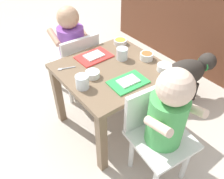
# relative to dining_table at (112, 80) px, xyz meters

# --- Properties ---
(ground_plane) EXTENTS (7.00, 7.00, 0.00)m
(ground_plane) POSITION_rel_dining_table_xyz_m (0.00, 0.00, -0.37)
(ground_plane) COLOR beige
(kitchen_cabinet_back) EXTENTS (2.08, 0.31, 0.91)m
(kitchen_cabinet_back) POSITION_rel_dining_table_xyz_m (0.00, 1.08, 0.09)
(kitchen_cabinet_back) COLOR brown
(kitchen_cabinet_back) RESTS_ON ground
(dining_table) EXTENTS (0.53, 0.56, 0.45)m
(dining_table) POSITION_rel_dining_table_xyz_m (0.00, 0.00, 0.00)
(dining_table) COLOR #7A6047
(dining_table) RESTS_ON ground
(seated_child_left) EXTENTS (0.30, 0.30, 0.67)m
(seated_child_left) POSITION_rel_dining_table_xyz_m (-0.43, -0.01, 0.05)
(seated_child_left) COLOR silver
(seated_child_left) RESTS_ON ground
(seated_child_right) EXTENTS (0.31, 0.31, 0.69)m
(seated_child_right) POSITION_rel_dining_table_xyz_m (0.43, -0.03, 0.07)
(seated_child_right) COLOR silver
(seated_child_right) RESTS_ON ground
(dog) EXTENTS (0.26, 0.44, 0.34)m
(dog) POSITION_rel_dining_table_xyz_m (0.12, 0.58, -0.14)
(dog) COLOR #332D28
(dog) RESTS_ON ground
(food_tray_left) EXTENTS (0.15, 0.20, 0.02)m
(food_tray_left) POSITION_rel_dining_table_xyz_m (-0.16, -0.02, 0.09)
(food_tray_left) COLOR red
(food_tray_left) RESTS_ON dining_table
(food_tray_right) EXTENTS (0.14, 0.20, 0.02)m
(food_tray_right) POSITION_rel_dining_table_xyz_m (0.16, -0.02, 0.09)
(food_tray_right) COLOR green
(food_tray_right) RESTS_ON dining_table
(water_cup_left) EXTENTS (0.07, 0.07, 0.07)m
(water_cup_left) POSITION_rel_dining_table_xyz_m (-0.04, 0.11, 0.11)
(water_cup_left) COLOR white
(water_cup_left) RESTS_ON dining_table
(water_cup_right) EXTENTS (0.07, 0.07, 0.07)m
(water_cup_right) POSITION_rel_dining_table_xyz_m (0.04, -0.22, 0.11)
(water_cup_right) COLOR white
(water_cup_right) RESTS_ON dining_table
(veggie_bowl_near) EXTENTS (0.08, 0.08, 0.03)m
(veggie_bowl_near) POSITION_rel_dining_table_xyz_m (-0.18, 0.21, 0.10)
(veggie_bowl_near) COLOR white
(veggie_bowl_near) RESTS_ON dining_table
(cereal_bowl_right_side) EXTENTS (0.08, 0.08, 0.04)m
(cereal_bowl_right_side) POSITION_rel_dining_table_xyz_m (0.05, 0.22, 0.10)
(cereal_bowl_right_side) COLOR white
(cereal_bowl_right_side) RESTS_ON dining_table
(cereal_bowl_left_side) EXTENTS (0.08, 0.08, 0.04)m
(cereal_bowl_left_side) POSITION_rel_dining_table_xyz_m (0.19, 0.21, 0.10)
(cereal_bowl_left_side) COLOR white
(cereal_bowl_left_side) RESTS_ON dining_table
(veggie_bowl_far) EXTENTS (0.08, 0.08, 0.03)m
(veggie_bowl_far) POSITION_rel_dining_table_xyz_m (-0.00, -0.13, 0.10)
(veggie_bowl_far) COLOR white
(veggie_bowl_far) RESTS_ON dining_table
(spoon_by_left_tray) EXTENTS (0.05, 0.10, 0.01)m
(spoon_by_left_tray) POSITION_rel_dining_table_xyz_m (-0.16, -0.21, 0.08)
(spoon_by_left_tray) COLOR silver
(spoon_by_left_tray) RESTS_ON dining_table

